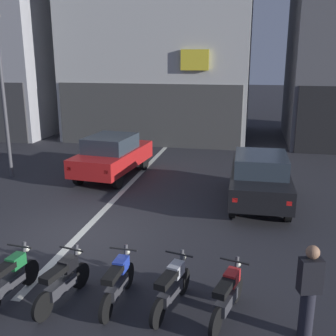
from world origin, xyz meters
name	(u,v)px	position (x,y,z in m)	size (l,w,h in m)	color
ground_plane	(79,235)	(0.00, 0.00, 0.00)	(120.00, 120.00, 0.00)	#2B2B30
lane_centre_line	(140,173)	(0.00, 6.00, 0.00)	(0.20, 18.00, 0.01)	silver
car_red_crossing_near	(112,155)	(-0.89, 5.25, 0.89)	(2.17, 4.26, 1.64)	black
car_black_parked_kerbside	(260,177)	(4.61, 3.34, 0.89)	(1.82, 4.13, 1.64)	black
street_lamp	(1,78)	(-4.79, 4.51, 3.76)	(0.36, 0.36, 6.09)	#47474C
motorcycle_green_row_leftmost	(11,277)	(-0.08, -2.93, 0.46)	(0.55, 1.67, 0.98)	black
motorcycle_black_row_left_mid	(63,281)	(0.94, -2.83, 0.46)	(0.55, 1.65, 0.98)	black
motorcycle_blue_row_centre	(118,281)	(1.96, -2.64, 0.46)	(0.55, 1.67, 0.98)	black
motorcycle_silver_row_right_mid	(172,286)	(2.98, -2.61, 0.46)	(0.57, 1.64, 0.98)	black
motorcycle_red_row_rightmost	(228,295)	(4.01, -2.67, 0.46)	(0.61, 1.63, 0.98)	black
person_by_motorcycles	(309,292)	(5.31, -2.95, 0.86)	(0.41, 0.31, 1.67)	#23232D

